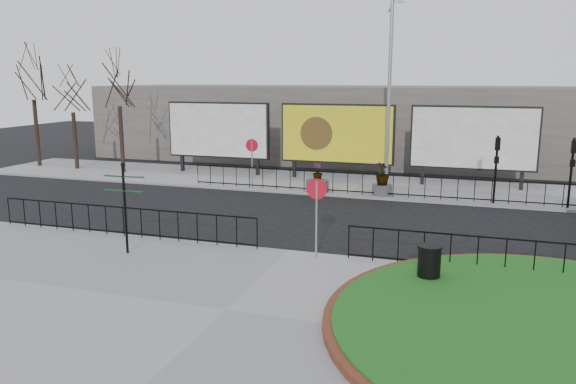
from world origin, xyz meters
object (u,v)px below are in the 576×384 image
at_px(planter_a, 317,183).
at_px(fingerpost_sign, 125,199).
at_px(litter_bin, 429,265).
at_px(billboard_mid, 337,134).
at_px(lamp_post, 389,94).
at_px(planter_b, 382,182).

bearing_deg(planter_a, fingerpost_sign, -105.88).
relative_size(fingerpost_sign, litter_bin, 2.69).
bearing_deg(fingerpost_sign, litter_bin, 1.56).
xyz_separation_m(billboard_mid, lamp_post, (3.01, -1.97, 2.23)).
distance_m(fingerpost_sign, planter_a, 11.81).
bearing_deg(fingerpost_sign, lamp_post, 64.53).
distance_m(litter_bin, planter_a, 12.69).
xyz_separation_m(billboard_mid, litter_bin, (6.00, -14.71, -1.93)).
bearing_deg(billboard_mid, fingerpost_sign, -102.54).
bearing_deg(lamp_post, litter_bin, -76.77).
distance_m(billboard_mid, planter_a, 4.12).
bearing_deg(planter_b, litter_bin, -75.29).
relative_size(billboard_mid, litter_bin, 5.75).
distance_m(fingerpost_sign, planter_b, 13.18).
bearing_deg(planter_b, lamp_post, 90.48).
relative_size(fingerpost_sign, planter_b, 1.84).
relative_size(lamp_post, planter_b, 5.83).
xyz_separation_m(billboard_mid, planter_b, (3.02, -3.35, -1.85)).
relative_size(billboard_mid, planter_b, 3.92).
height_order(fingerpost_sign, planter_a, fingerpost_sign).
height_order(fingerpost_sign, planter_b, fingerpost_sign).
distance_m(litter_bin, planter_b, 11.74).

